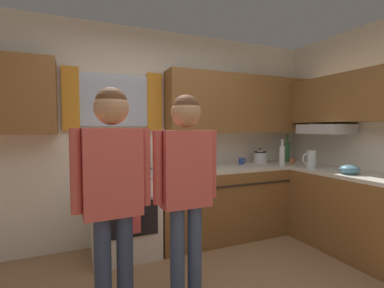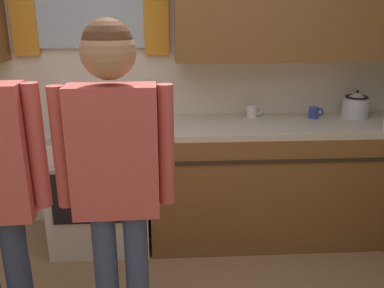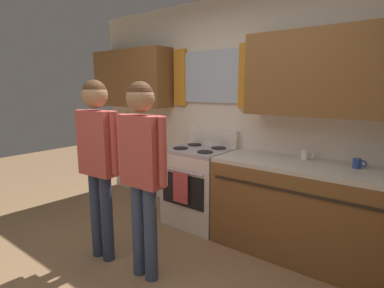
{
  "view_description": "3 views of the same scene",
  "coord_description": "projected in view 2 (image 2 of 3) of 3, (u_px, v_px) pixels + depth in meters",
  "views": [
    {
      "loc": [
        -0.85,
        -1.48,
        1.4
      ],
      "look_at": [
        0.11,
        0.77,
        1.25
      ],
      "focal_mm": 25.59,
      "sensor_mm": 36.0,
      "label": 1
    },
    {
      "loc": [
        0.14,
        -1.23,
        1.65
      ],
      "look_at": [
        0.25,
        0.73,
        1.01
      ],
      "focal_mm": 37.47,
      "sensor_mm": 36.0,
      "label": 2
    },
    {
      "loc": [
        1.66,
        -1.23,
        1.59
      ],
      "look_at": [
        0.13,
        0.76,
        1.12
      ],
      "focal_mm": 28.45,
      "sensor_mm": 36.0,
      "label": 3
    }
  ],
  "objects": [
    {
      "name": "back_wall_unit",
      "position": [
        156.0,
        40.0,
        2.94
      ],
      "size": [
        4.6,
        0.42,
        2.6
      ],
      "color": "silver",
      "rests_on": "ground"
    },
    {
      "name": "adult_in_plaid",
      "position": [
        115.0,
        165.0,
        1.72
      ],
      "size": [
        0.51,
        0.22,
        1.64
      ],
      "color": "#38476B",
      "rests_on": "ground"
    },
    {
      "name": "stovetop_kettle",
      "position": [
        356.0,
        105.0,
        3.05
      ],
      "size": [
        0.27,
        0.2,
        0.21
      ],
      "color": "silver",
      "rests_on": "kitchen_counter_run"
    },
    {
      "name": "mug_ceramic_white",
      "position": [
        252.0,
        111.0,
        3.06
      ],
      "size": [
        0.13,
        0.08,
        0.09
      ],
      "color": "white",
      "rests_on": "kitchen_counter_run"
    },
    {
      "name": "stove_oven",
      "position": [
        102.0,
        182.0,
        2.97
      ],
      "size": [
        0.69,
        0.67,
        1.1
      ],
      "color": "silver",
      "rests_on": "ground"
    },
    {
      "name": "kitchen_counter_run",
      "position": [
        376.0,
        205.0,
        2.64
      ],
      "size": [
        2.3,
        2.22,
        0.9
      ],
      "color": "brown",
      "rests_on": "ground"
    },
    {
      "name": "mug_cobalt_blue",
      "position": [
        314.0,
        113.0,
        3.03
      ],
      "size": [
        0.11,
        0.07,
        0.08
      ],
      "color": "#2D479E",
      "rests_on": "kitchen_counter_run"
    }
  ]
}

